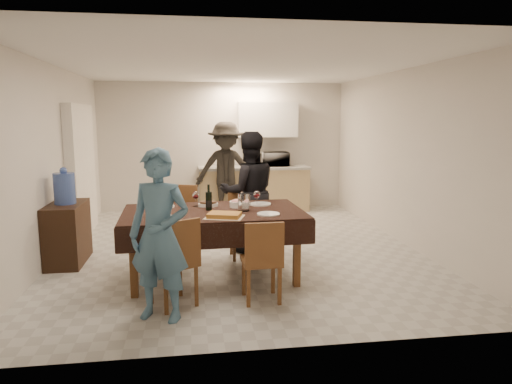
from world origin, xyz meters
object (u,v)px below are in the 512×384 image
console (68,233)px  microwave (276,159)px  person_near (159,235)px  person_far (249,192)px  savoury_tart (224,215)px  dining_table (213,214)px  person_kitchen (226,170)px  water_pitcher (244,202)px  water_jug (64,188)px  wine_bottle (209,197)px

console → microwave: 4.57m
person_near → person_far: size_ratio=0.95×
savoury_tart → microwave: (1.37, 4.28, 0.22)m
dining_table → savoury_tart: 0.40m
person_kitchen → console: bearing=-131.2°
savoury_tart → person_near: size_ratio=0.25×
person_kitchen → water_pitcher: bearing=-91.1°
water_jug → water_pitcher: (2.21, -0.89, -0.07)m
savoury_tart → water_pitcher: bearing=52.9°
console → wine_bottle: size_ratio=2.80×
person_near → person_kitchen: 4.60m
console → person_far: size_ratio=0.50×
console → water_jug: 0.59m
dining_table → savoury_tart: size_ratio=5.23×
person_near → person_far: person_far is taller
water_pitcher → savoury_tart: bearing=-127.1°
wine_bottle → savoury_tart: bearing=-70.8°
water_pitcher → person_kitchen: (0.07, 3.50, -0.01)m
wine_bottle → person_far: bearing=59.0°
water_jug → savoury_tart: 2.32m
water_jug → person_near: size_ratio=0.25×
microwave → person_kitchen: person_kitchen is taller
person_far → person_kitchen: size_ratio=0.94×
dining_table → wine_bottle: 0.20m
console → water_jug: (0.00, 0.00, 0.59)m
person_near → savoury_tart: bearing=67.7°
dining_table → person_kitchen: size_ratio=1.17×
water_jug → water_pitcher: size_ratio=1.96×
dining_table → person_near: bearing=-120.0°
wine_bottle → savoury_tart: 0.47m
dining_table → wine_bottle: wine_bottle is taller
microwave → console: bearing=42.5°
console → dining_table: bearing=-24.4°
water_pitcher → person_far: 1.12m
console → person_far: (2.41, 0.21, 0.46)m
console → savoury_tart: bearing=-31.9°
water_jug → person_kitchen: 3.46m
water_jug → microwave: 4.52m
dining_table → wine_bottle: bearing=132.7°
microwave → person_far: person_far is taller
water_jug → microwave: (3.33, 3.05, 0.07)m
wine_bottle → person_far: size_ratio=0.18×
person_near → console: bearing=146.6°
wine_bottle → water_pitcher: wine_bottle is taller
person_near → person_kitchen: (0.97, 4.50, 0.10)m
wine_bottle → microwave: 4.14m
person_far → wine_bottle: bearing=52.9°
dining_table → microwave: microwave is taller
savoury_tart → person_kitchen: size_ratio=0.22×
water_pitcher → savoury_tart: (-0.25, -0.33, -0.08)m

